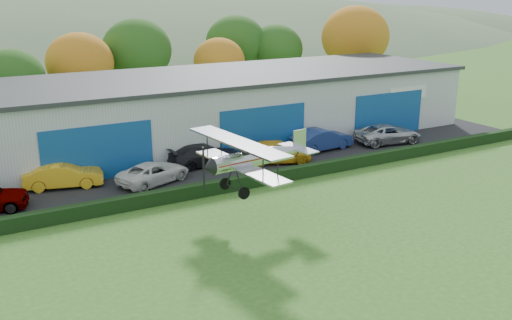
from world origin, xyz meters
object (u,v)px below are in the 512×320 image
car_5 (322,139)px  car_6 (388,134)px  car_1 (64,175)px  car_2 (154,173)px  hangar (227,105)px  car_4 (277,151)px  car_3 (204,155)px  biplane (253,156)px

car_5 → car_6: (5.79, -0.89, -0.08)m
car_1 → car_2: 5.44m
car_5 → car_2: bearing=89.5°
hangar → car_4: bearing=-91.4°
car_4 → car_3: bearing=89.5°
car_3 → biplane: biplane is taller
hangar → car_2: 12.52m
car_1 → car_3: 9.37m
car_2 → car_5: car_5 is taller
hangar → car_1: (-14.30, -6.36, -1.84)m
car_1 → car_4: bearing=-84.2°
car_1 → car_5: car_5 is taller
car_2 → car_6: bearing=-111.3°
car_6 → biplane: size_ratio=0.72×
car_2 → biplane: 8.99m
car_1 → car_6: bearing=-80.3°
car_4 → car_5: size_ratio=0.96×
car_3 → biplane: size_ratio=0.69×
hangar → car_4: hangar is taller
car_1 → car_5: (18.72, -0.81, 0.06)m
car_2 → biplane: size_ratio=0.64×
car_2 → car_4: bearing=-112.3°
hangar → biplane: bearing=-111.8°
car_5 → biplane: biplane is taller
hangar → biplane: (-6.54, -16.37, 0.86)m
car_4 → car_5: 4.76m
hangar → car_5: hangar is taller
car_2 → biplane: (2.66, -8.11, 2.80)m
biplane → car_5: bearing=33.3°
car_4 → car_6: size_ratio=0.90×
car_1 → car_6: car_1 is taller
car_4 → car_1: bearing=104.1°
hangar → car_4: (-0.20, -8.32, -1.78)m
biplane → car_4: bearing=45.1°
car_1 → car_3: (9.37, -0.01, -0.02)m
car_1 → biplane: (7.76, -10.01, 2.70)m
car_1 → car_4: size_ratio=0.97×
car_4 → biplane: bearing=163.7°
car_1 → car_3: bearing=-76.3°
car_2 → car_1: bearing=47.7°
car_3 → car_5: (9.35, -0.81, 0.08)m
car_5 → car_6: size_ratio=0.94×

